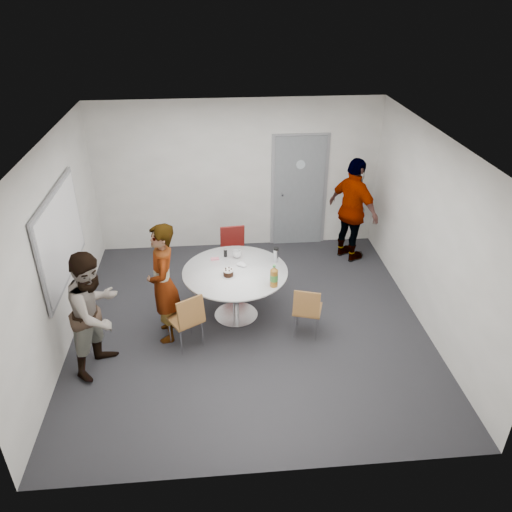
{
  "coord_description": "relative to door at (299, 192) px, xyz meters",
  "views": [
    {
      "loc": [
        -0.43,
        -5.83,
        4.45
      ],
      "look_at": [
        0.12,
        0.25,
        0.99
      ],
      "focal_mm": 35.0,
      "sensor_mm": 36.0,
      "label": 1
    }
  ],
  "objects": [
    {
      "name": "chair_far",
      "position": [
        -1.25,
        -1.11,
        -0.49
      ],
      "size": [
        0.46,
        0.49,
        0.88
      ],
      "rotation": [
        0.0,
        0.0,
        3.24
      ],
      "color": "maroon",
      "rests_on": "floor"
    },
    {
      "name": "chair_near_right",
      "position": [
        -0.33,
        -2.82,
        -0.55
      ],
      "size": [
        0.47,
        0.5,
        0.79
      ],
      "rotation": [
        0.0,
        0.0,
        -0.3
      ],
      "color": "brown",
      "rests_on": "floor"
    },
    {
      "name": "person_right",
      "position": [
        0.83,
        -0.68,
        -0.1
      ],
      "size": [
        0.95,
        1.16,
        1.84
      ],
      "primitive_type": "imported",
      "rotation": [
        0.0,
        0.0,
        2.12
      ],
      "color": "black",
      "rests_on": "floor"
    },
    {
      "name": "floor",
      "position": [
        -1.1,
        -2.48,
        -1.03
      ],
      "size": [
        5.0,
        5.0,
        0.0
      ],
      "primitive_type": "plane",
      "color": "#222226",
      "rests_on": "ground"
    },
    {
      "name": "wall_back",
      "position": [
        -1.1,
        0.02,
        0.32
      ],
      "size": [
        5.0,
        0.0,
        5.0
      ],
      "primitive_type": "plane",
      "rotation": [
        1.57,
        0.0,
        0.0
      ],
      "color": "beige",
      "rests_on": "floor"
    },
    {
      "name": "wall_front",
      "position": [
        -1.1,
        -4.98,
        0.32
      ],
      "size": [
        5.0,
        0.0,
        5.0
      ],
      "primitive_type": "plane",
      "rotation": [
        -1.57,
        0.0,
        0.0
      ],
      "color": "beige",
      "rests_on": "floor"
    },
    {
      "name": "whiteboard",
      "position": [
        -3.56,
        -2.28,
        0.42
      ],
      "size": [
        0.04,
        1.9,
        1.25
      ],
      "color": "gray",
      "rests_on": "wall_left"
    },
    {
      "name": "wall_right",
      "position": [
        1.4,
        -2.48,
        0.32
      ],
      "size": [
        0.0,
        5.0,
        5.0
      ],
      "primitive_type": "plane",
      "rotation": [
        1.57,
        0.0,
        -1.57
      ],
      "color": "beige",
      "rests_on": "floor"
    },
    {
      "name": "person_main",
      "position": [
        -2.26,
        -2.63,
        -0.17
      ],
      "size": [
        0.47,
        0.67,
        1.72
      ],
      "primitive_type": "imported",
      "rotation": [
        0.0,
        0.0,
        -1.47
      ],
      "color": "#A5C6EA",
      "rests_on": "floor"
    },
    {
      "name": "ceiling",
      "position": [
        -1.1,
        -2.48,
        1.67
      ],
      "size": [
        5.0,
        5.0,
        0.0
      ],
      "primitive_type": "plane",
      "rotation": [
        3.14,
        0.0,
        0.0
      ],
      "color": "silver",
      "rests_on": "wall_back"
    },
    {
      "name": "door",
      "position": [
        0.0,
        0.0,
        0.0
      ],
      "size": [
        1.02,
        0.17,
        2.12
      ],
      "color": "slate",
      "rests_on": "wall_back"
    },
    {
      "name": "chair_near_left",
      "position": [
        -1.95,
        -2.93,
        -0.52
      ],
      "size": [
        0.56,
        0.57,
        0.84
      ],
      "rotation": [
        0.0,
        0.0,
        0.54
      ],
      "color": "brown",
      "rests_on": "floor"
    },
    {
      "name": "table",
      "position": [
        -1.25,
        -2.27,
        -0.35
      ],
      "size": [
        1.5,
        1.5,
        1.11
      ],
      "color": "white",
      "rests_on": "floor"
    },
    {
      "name": "person_left",
      "position": [
        -3.05,
        -3.17,
        -0.2
      ],
      "size": [
        0.92,
        1.0,
        1.66
      ],
      "primitive_type": "imported",
      "rotation": [
        0.0,
        0.0,
        1.11
      ],
      "color": "white",
      "rests_on": "floor"
    },
    {
      "name": "wall_left",
      "position": [
        -3.6,
        -2.48,
        0.32
      ],
      "size": [
        0.0,
        5.0,
        5.0
      ],
      "primitive_type": "plane",
      "rotation": [
        1.57,
        0.0,
        1.57
      ],
      "color": "beige",
      "rests_on": "floor"
    }
  ]
}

